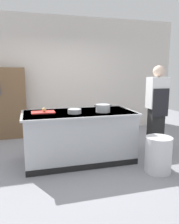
{
  "coord_description": "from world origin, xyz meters",
  "views": [
    {
      "loc": [
        -0.83,
        -3.72,
        1.6
      ],
      "look_at": [
        0.25,
        0.2,
        0.85
      ],
      "focal_mm": 35.02,
      "sensor_mm": 36.0,
      "label": 1
    }
  ],
  "objects_px": {
    "onion": "(44,110)",
    "bookshelf": "(2,104)",
    "mixing_bowl": "(75,111)",
    "person_chef": "(157,107)",
    "trash_bin": "(158,155)",
    "stock_pot": "(103,108)"
  },
  "relations": [
    {
      "from": "stock_pot",
      "to": "trash_bin",
      "type": "relative_size",
      "value": 0.54
    },
    {
      "from": "onion",
      "to": "stock_pot",
      "type": "height_order",
      "value": "stock_pot"
    },
    {
      "from": "trash_bin",
      "to": "person_chef",
      "type": "bearing_deg",
      "value": 61.02
    },
    {
      "from": "stock_pot",
      "to": "trash_bin",
      "type": "xyz_separation_m",
      "value": [
        0.71,
        -0.68,
        -0.68
      ]
    },
    {
      "from": "mixing_bowl",
      "to": "stock_pot",
      "type": "bearing_deg",
      "value": -1.0
    },
    {
      "from": "trash_bin",
      "to": "stock_pot",
      "type": "bearing_deg",
      "value": 136.41
    },
    {
      "from": "mixing_bowl",
      "to": "person_chef",
      "type": "distance_m",
      "value": 1.68
    },
    {
      "from": "mixing_bowl",
      "to": "trash_bin",
      "type": "bearing_deg",
      "value": -29.4
    },
    {
      "from": "onion",
      "to": "trash_bin",
      "type": "bearing_deg",
      "value": -26.99
    },
    {
      "from": "mixing_bowl",
      "to": "person_chef",
      "type": "bearing_deg",
      "value": 4.41
    },
    {
      "from": "person_chef",
      "to": "mixing_bowl",
      "type": "bearing_deg",
      "value": 95.77
    },
    {
      "from": "mixing_bowl",
      "to": "person_chef",
      "type": "height_order",
      "value": "person_chef"
    },
    {
      "from": "stock_pot",
      "to": "mixing_bowl",
      "type": "relative_size",
      "value": 1.37
    },
    {
      "from": "onion",
      "to": "mixing_bowl",
      "type": "relative_size",
      "value": 0.31
    },
    {
      "from": "trash_bin",
      "to": "bookshelf",
      "type": "xyz_separation_m",
      "value": [
        -2.59,
        2.61,
        0.56
      ]
    },
    {
      "from": "person_chef",
      "to": "bookshelf",
      "type": "bearing_deg",
      "value": 60.82
    },
    {
      "from": "mixing_bowl",
      "to": "person_chef",
      "type": "xyz_separation_m",
      "value": [
        1.67,
        0.13,
        -0.02
      ]
    },
    {
      "from": "mixing_bowl",
      "to": "bookshelf",
      "type": "bearing_deg",
      "value": 125.38
    },
    {
      "from": "onion",
      "to": "mixing_bowl",
      "type": "distance_m",
      "value": 0.53
    },
    {
      "from": "onion",
      "to": "bookshelf",
      "type": "height_order",
      "value": "bookshelf"
    },
    {
      "from": "stock_pot",
      "to": "person_chef",
      "type": "xyz_separation_m",
      "value": [
        1.17,
        0.14,
        -0.05
      ]
    },
    {
      "from": "mixing_bowl",
      "to": "trash_bin",
      "type": "xyz_separation_m",
      "value": [
        1.22,
        -0.69,
        -0.65
      ]
    }
  ]
}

